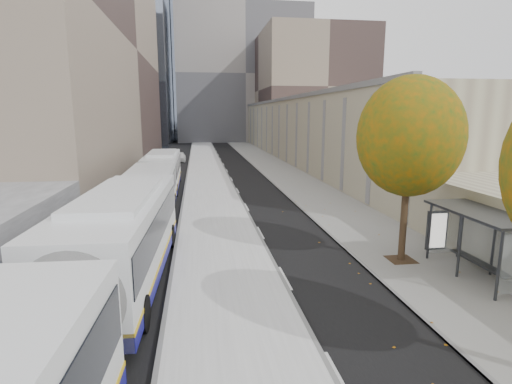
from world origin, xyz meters
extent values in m
cube|color=#BDBDBD|center=(-3.88, 35.00, 0.07)|extent=(4.25, 150.00, 0.15)
cube|color=gray|center=(4.12, 35.00, 0.04)|extent=(4.75, 150.00, 0.08)
cube|color=gray|center=(15.50, 64.00, 4.00)|extent=(18.00, 92.00, 8.00)
cube|color=gray|center=(-22.50, 41.00, 12.50)|extent=(24.00, 46.00, 25.00)
cube|color=gray|center=(6.00, 96.00, 15.00)|extent=(30.00, 18.00, 30.00)
cube|color=#383A3F|center=(5.50, 11.00, 2.56)|extent=(1.90, 4.40, 0.10)
cylinder|color=#383A3F|center=(4.80, 9.00, 1.28)|extent=(0.10, 0.10, 2.40)
cube|color=silver|center=(6.22, 11.00, 1.33)|extent=(0.04, 4.00, 2.10)
cylinder|color=#312218|center=(3.60, 13.00, 1.70)|extent=(0.28, 0.28, 3.24)
sphere|color=#1B5014|center=(3.60, 13.00, 5.26)|extent=(4.20, 4.20, 4.20)
cube|color=silver|center=(-7.80, 8.29, 1.61)|extent=(3.58, 19.37, 3.21)
cube|color=black|center=(-7.80, 8.29, 2.19)|extent=(3.61, 18.60, 1.11)
cube|color=silver|center=(-7.68, 27.72, 1.47)|extent=(2.67, 17.62, 2.93)
cube|color=black|center=(-7.68, 27.72, 2.00)|extent=(2.73, 16.92, 1.02)
cube|color=#0E6B3A|center=(-7.68, 18.95, 1.12)|extent=(1.86, 0.07, 1.13)
imported|color=silver|center=(-7.17, 51.75, 0.64)|extent=(1.55, 3.78, 1.28)
camera|label=1|loc=(-4.81, -1.99, 6.12)|focal=28.00mm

